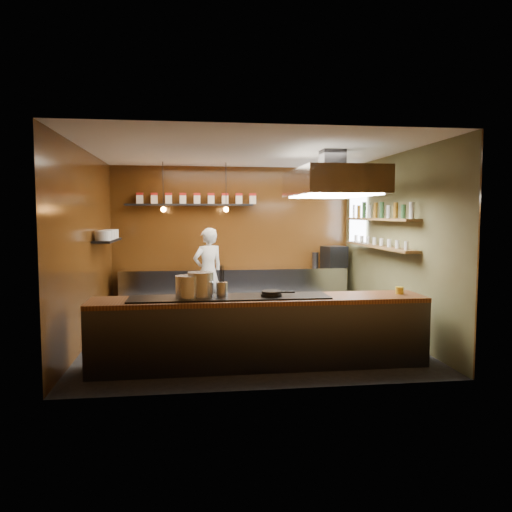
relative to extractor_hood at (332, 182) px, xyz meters
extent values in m
plane|color=black|center=(-1.30, 0.40, -2.51)|extent=(5.00, 5.00, 0.00)
plane|color=#391E0A|center=(-1.30, 2.90, -1.01)|extent=(5.00, 0.00, 5.00)
plane|color=#391E0A|center=(-3.80, 0.40, -1.01)|extent=(0.00, 5.00, 5.00)
plane|color=#4F4D2C|center=(1.20, 0.40, -1.01)|extent=(0.00, 5.00, 5.00)
plane|color=silver|center=(-1.30, 0.40, 0.49)|extent=(5.00, 5.00, 0.00)
plane|color=white|center=(1.15, 2.10, -0.61)|extent=(0.00, 1.00, 1.00)
cube|color=silver|center=(-1.30, 2.57, -2.06)|extent=(4.60, 0.65, 0.90)
cube|color=#38383D|center=(-1.30, -1.20, -2.08)|extent=(4.40, 0.70, 0.86)
cube|color=brown|center=(-1.30, -1.20, -1.62)|extent=(4.40, 0.72, 0.06)
cube|color=black|center=(-1.70, -1.20, -1.58)|extent=(2.60, 0.55, 0.02)
cube|color=black|center=(-2.20, 2.76, -0.31)|extent=(2.60, 0.26, 0.04)
cube|color=black|center=(-3.64, 1.40, -0.96)|extent=(0.30, 1.40, 0.04)
cube|color=brown|center=(1.04, 0.70, -0.59)|extent=(0.26, 2.80, 0.04)
cube|color=brown|center=(1.04, 0.70, -1.06)|extent=(0.26, 2.80, 0.04)
cube|color=#38383D|center=(0.00, 0.00, 0.34)|extent=(0.35, 0.35, 0.30)
cube|color=silver|center=(0.00, 0.00, -0.01)|extent=(1.20, 2.00, 0.40)
cube|color=white|center=(0.00, 0.00, -0.22)|extent=(1.00, 1.80, 0.02)
cylinder|color=black|center=(-2.70, 2.10, 0.04)|extent=(0.01, 0.01, 0.90)
sphere|color=orange|center=(-2.70, 2.10, -0.41)|extent=(0.10, 0.10, 0.10)
cylinder|color=black|center=(-1.50, 2.10, 0.04)|extent=(0.01, 0.01, 0.90)
sphere|color=orange|center=(-1.50, 2.10, -0.41)|extent=(0.10, 0.10, 0.10)
cube|color=beige|center=(-3.20, 2.76, -0.20)|extent=(0.13, 0.13, 0.17)
cube|color=#AA1914|center=(-3.20, 2.76, -0.09)|extent=(0.13, 0.13, 0.05)
cube|color=beige|center=(-2.91, 2.76, -0.20)|extent=(0.13, 0.13, 0.17)
cube|color=#AA1914|center=(-2.91, 2.76, -0.09)|extent=(0.13, 0.13, 0.05)
cube|color=beige|center=(-2.62, 2.76, -0.20)|extent=(0.13, 0.13, 0.17)
cube|color=#AA1914|center=(-2.62, 2.76, -0.09)|extent=(0.14, 0.13, 0.05)
cube|color=beige|center=(-2.34, 2.76, -0.20)|extent=(0.13, 0.13, 0.17)
cube|color=#AA1914|center=(-2.34, 2.76, -0.09)|extent=(0.13, 0.13, 0.05)
cube|color=beige|center=(-2.05, 2.76, -0.20)|extent=(0.13, 0.13, 0.17)
cube|color=#AA1914|center=(-2.05, 2.76, -0.09)|extent=(0.14, 0.13, 0.05)
cube|color=beige|center=(-1.76, 2.76, -0.20)|extent=(0.13, 0.13, 0.17)
cube|color=#AA1914|center=(-1.76, 2.76, -0.09)|extent=(0.14, 0.13, 0.05)
cube|color=beige|center=(-1.48, 2.76, -0.20)|extent=(0.13, 0.13, 0.17)
cube|color=#AA1914|center=(-1.48, 2.76, -0.09)|extent=(0.14, 0.13, 0.05)
cube|color=beige|center=(-1.19, 2.76, -0.20)|extent=(0.13, 0.13, 0.17)
cube|color=#AA1914|center=(-1.19, 2.76, -0.09)|extent=(0.14, 0.13, 0.05)
cube|color=beige|center=(-0.90, 2.76, -0.20)|extent=(0.13, 0.13, 0.17)
cube|color=#AA1914|center=(-0.90, 2.76, -0.09)|extent=(0.14, 0.13, 0.05)
cylinder|color=silver|center=(-3.64, 0.95, -0.86)|extent=(0.26, 0.26, 0.16)
cylinder|color=silver|center=(-3.64, 1.25, -0.86)|extent=(0.26, 0.26, 0.16)
cylinder|color=silver|center=(-3.64, 1.55, -0.86)|extent=(0.26, 0.26, 0.16)
cylinder|color=silver|center=(-3.64, 1.85, -0.86)|extent=(0.26, 0.26, 0.16)
cylinder|color=silver|center=(1.04, -0.60, -0.45)|extent=(0.06, 0.06, 0.24)
cylinder|color=#2D5933|center=(1.04, -0.31, -0.45)|extent=(0.06, 0.06, 0.24)
cylinder|color=#8C601E|center=(1.04, -0.02, -0.45)|extent=(0.06, 0.06, 0.24)
cylinder|color=silver|center=(1.04, 0.27, -0.45)|extent=(0.06, 0.06, 0.24)
cylinder|color=#2D5933|center=(1.04, 0.56, -0.45)|extent=(0.06, 0.06, 0.24)
cylinder|color=#8C601E|center=(1.04, 0.84, -0.45)|extent=(0.06, 0.06, 0.24)
cylinder|color=silver|center=(1.04, 1.13, -0.45)|extent=(0.06, 0.06, 0.24)
cylinder|color=#2D5933|center=(1.04, 1.42, -0.45)|extent=(0.06, 0.06, 0.24)
cylinder|color=#8C601E|center=(1.04, 1.71, -0.45)|extent=(0.06, 0.06, 0.24)
cylinder|color=silver|center=(1.04, 2.00, -0.45)|extent=(0.06, 0.06, 0.24)
cylinder|color=silver|center=(1.04, -0.45, -0.97)|extent=(0.07, 0.07, 0.13)
cylinder|color=silver|center=(1.04, -0.12, -0.97)|extent=(0.07, 0.07, 0.13)
cylinder|color=silver|center=(1.04, 0.21, -0.97)|extent=(0.07, 0.07, 0.13)
cylinder|color=silver|center=(1.04, 0.54, -0.97)|extent=(0.07, 0.07, 0.13)
cylinder|color=silver|center=(1.04, 0.86, -0.97)|extent=(0.07, 0.07, 0.13)
cylinder|color=silver|center=(1.04, 1.19, -0.97)|extent=(0.07, 0.07, 0.13)
cylinder|color=silver|center=(1.04, 1.52, -0.97)|extent=(0.07, 0.07, 0.13)
cylinder|color=silver|center=(1.04, 1.85, -0.97)|extent=(0.07, 0.07, 0.13)
cylinder|color=#B8BABF|center=(-2.08, -1.20, -1.40)|extent=(0.44, 0.44, 0.33)
cylinder|color=silver|center=(-2.24, -1.25, -1.42)|extent=(0.37, 0.37, 0.29)
cylinder|color=silver|center=(-1.80, -1.20, -1.47)|extent=(0.19, 0.19, 0.19)
cylinder|color=black|center=(-1.16, -1.24, -1.55)|extent=(0.28, 0.28, 0.03)
cylinder|color=black|center=(-1.16, -1.24, -1.51)|extent=(0.26, 0.26, 0.03)
cylinder|color=black|center=(-0.94, -1.27, -1.51)|extent=(0.18, 0.04, 0.02)
cylinder|color=yellow|center=(0.63, -1.17, -1.54)|extent=(0.14, 0.14, 0.10)
cube|color=black|center=(0.80, 2.53, -1.39)|extent=(0.53, 0.52, 0.44)
imported|color=white|center=(-1.86, 2.24, -1.64)|extent=(0.75, 0.64, 1.74)
camera|label=1|loc=(-2.21, -7.60, -0.50)|focal=35.00mm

